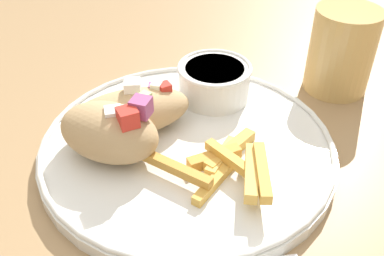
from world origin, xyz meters
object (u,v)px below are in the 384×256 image
at_px(pita_sandwich_near, 115,132).
at_px(sauce_ramekin, 218,80).
at_px(plate, 192,146).
at_px(fries_pile, 232,164).
at_px(pita_sandwich_far, 134,115).
at_px(water_glass, 345,54).

xyz_separation_m(pita_sandwich_near, sauce_ramekin, (0.10, 0.11, -0.01)).
xyz_separation_m(plate, fries_pile, (0.04, -0.04, 0.02)).
xyz_separation_m(pita_sandwich_far, water_glass, (0.24, 0.12, 0.01)).
distance_m(plate, pita_sandwich_far, 0.07).
height_order(pita_sandwich_far, water_glass, water_glass).
bearing_deg(fries_pile, plate, 132.87).
xyz_separation_m(fries_pile, water_glass, (0.14, 0.18, 0.02)).
bearing_deg(sauce_ramekin, pita_sandwich_far, -140.15).
bearing_deg(fries_pile, sauce_ramekin, 95.42).
relative_size(plate, sauce_ramekin, 3.54).
bearing_deg(pita_sandwich_far, sauce_ramekin, 17.38).
bearing_deg(pita_sandwich_far, fries_pile, -52.43).
height_order(pita_sandwich_near, fries_pile, pita_sandwich_near).
xyz_separation_m(fries_pile, sauce_ramekin, (-0.01, 0.13, 0.01)).
height_order(pita_sandwich_near, water_glass, water_glass).
distance_m(plate, fries_pile, 0.06).
bearing_deg(sauce_ramekin, plate, -106.89).
bearing_deg(water_glass, fries_pile, -128.19).
xyz_separation_m(pita_sandwich_far, fries_pile, (0.10, -0.06, -0.01)).
bearing_deg(fries_pile, pita_sandwich_far, 150.04).
xyz_separation_m(plate, sauce_ramekin, (0.03, 0.09, 0.03)).
relative_size(sauce_ramekin, water_glass, 0.83).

